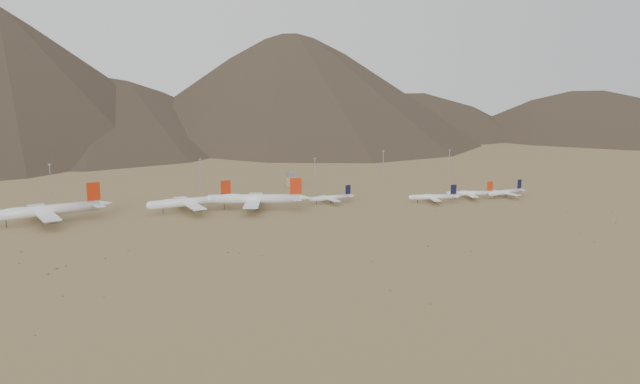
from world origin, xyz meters
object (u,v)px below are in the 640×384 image
object	(u,v)px
narrowbody_b	(434,197)
control_tower	(290,180)
widebody_centre	(191,202)
widebody_east	(256,199)
narrowbody_a	(332,198)
widebody_west	(46,210)

from	to	relation	value
narrowbody_b	control_tower	bearing A→B (deg)	140.24
widebody_centre	narrowbody_b	xyz separation A→B (m)	(174.93, -14.97, -2.48)
widebody_centre	widebody_east	bearing A→B (deg)	-19.17
narrowbody_a	widebody_centre	bearing A→B (deg)	172.22
widebody_west	narrowbody_a	bearing A→B (deg)	-14.01
widebody_west	widebody_east	size ratio (longest dim) A/B	1.03
widebody_centre	narrowbody_b	distance (m)	175.58
narrowbody_b	widebody_east	bearing A→B (deg)	-175.11
widebody_centre	narrowbody_a	size ratio (longest dim) A/B	1.73
narrowbody_b	control_tower	xyz separation A→B (m)	(-86.51, 99.42, 1.04)
widebody_west	control_tower	distance (m)	203.23
narrowbody_a	control_tower	size ratio (longest dim) A/B	3.14
widebody_west	narrowbody_b	xyz separation A→B (m)	(265.51, -3.21, -3.72)
widebody_west	narrowbody_a	size ratio (longest dim) A/B	2.00
widebody_west	widebody_centre	bearing A→B (deg)	-11.02
narrowbody_b	control_tower	world-z (taller)	narrowbody_b
widebody_west	widebody_east	xyz separation A→B (m)	(134.34, 6.70, -0.43)
narrowbody_a	widebody_west	bearing A→B (deg)	174.92
widebody_east	narrowbody_a	distance (m)	58.09
widebody_centre	widebody_east	size ratio (longest dim) A/B	0.89
widebody_east	narrowbody_b	bearing A→B (deg)	8.92
widebody_east	narrowbody_a	world-z (taller)	widebody_east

